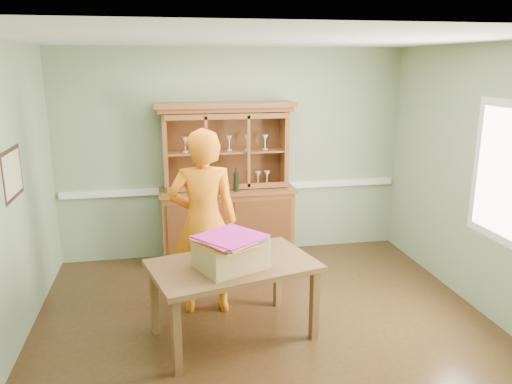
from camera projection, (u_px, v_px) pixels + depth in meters
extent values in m
plane|color=#482C17|center=(265.00, 324.00, 4.94)|extent=(4.50, 4.50, 0.00)
plane|color=white|center=(266.00, 39.00, 4.25)|extent=(4.50, 4.50, 0.00)
plane|color=gray|center=(234.00, 154.00, 6.50)|extent=(4.50, 0.00, 4.50)
plane|color=gray|center=(3.00, 205.00, 4.19)|extent=(0.00, 4.00, 4.00)
plane|color=gray|center=(484.00, 181.00, 5.00)|extent=(0.00, 4.00, 4.00)
plane|color=gray|center=(341.00, 284.00, 2.69)|extent=(4.50, 0.00, 4.50)
cube|color=white|center=(235.00, 188.00, 6.59)|extent=(4.41, 0.05, 0.08)
cube|color=black|center=(13.00, 174.00, 4.42)|extent=(0.03, 0.60, 0.46)
cube|color=beige|center=(14.00, 174.00, 4.43)|extent=(0.01, 0.52, 0.38)
cube|color=white|center=(504.00, 173.00, 4.68)|extent=(0.03, 0.96, 1.36)
cube|color=white|center=(504.00, 173.00, 4.68)|extent=(0.01, 0.80, 1.20)
cube|color=brown|center=(228.00, 225.00, 6.46)|extent=(1.65, 0.51, 0.92)
cube|color=brown|center=(227.00, 190.00, 6.33)|extent=(1.71, 0.56, 0.04)
cube|color=#5E2E16|center=(224.00, 148.00, 6.43)|extent=(1.56, 0.04, 0.97)
cube|color=brown|center=(165.00, 152.00, 6.15)|extent=(0.06, 0.35, 0.97)
cube|color=brown|center=(284.00, 148.00, 6.42)|extent=(0.06, 0.35, 0.97)
cube|color=brown|center=(225.00, 109.00, 6.16)|extent=(1.65, 0.40, 0.06)
cube|color=brown|center=(225.00, 105.00, 6.12)|extent=(1.73, 0.44, 0.06)
cube|color=brown|center=(226.00, 152.00, 6.29)|extent=(1.45, 0.30, 0.02)
imported|color=#B2B2B7|center=(216.00, 181.00, 6.36)|extent=(0.17, 0.17, 0.18)
imported|color=gold|center=(194.00, 187.00, 6.32)|extent=(0.20, 0.20, 0.05)
cylinder|color=black|center=(236.00, 180.00, 6.16)|extent=(0.06, 0.06, 0.29)
cube|color=brown|center=(233.00, 266.00, 4.55)|extent=(1.64, 1.22, 0.05)
cube|color=brown|center=(177.00, 337.00, 4.06)|extent=(0.08, 0.08, 0.68)
cube|color=brown|center=(154.00, 300.00, 4.69)|extent=(0.08, 0.08, 0.68)
cube|color=brown|center=(314.00, 304.00, 4.60)|extent=(0.08, 0.08, 0.68)
cube|color=brown|center=(278.00, 275.00, 5.23)|extent=(0.08, 0.08, 0.68)
cube|color=tan|center=(231.00, 253.00, 4.43)|extent=(0.70, 0.64, 0.26)
cube|color=orange|center=(229.00, 241.00, 4.35)|extent=(0.68, 0.68, 0.01)
cube|color=green|center=(229.00, 240.00, 4.35)|extent=(0.68, 0.68, 0.01)
cube|color=#3197E8|center=(229.00, 239.00, 4.34)|extent=(0.68, 0.68, 0.01)
cube|color=pink|center=(229.00, 238.00, 4.34)|extent=(0.68, 0.68, 0.01)
cube|color=#D52053|center=(229.00, 237.00, 4.34)|extent=(0.68, 0.68, 0.01)
cube|color=#CA1EA4|center=(229.00, 236.00, 4.34)|extent=(0.68, 0.68, 0.01)
imported|color=orange|center=(204.00, 222.00, 5.00)|extent=(0.72, 0.50, 1.90)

